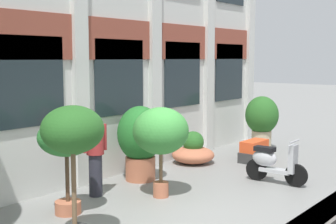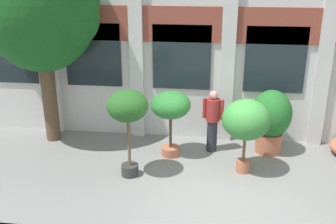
% 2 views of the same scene
% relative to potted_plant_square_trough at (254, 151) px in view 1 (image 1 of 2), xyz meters
% --- Properties ---
extents(ground_plane, '(80.00, 80.00, 0.00)m').
position_rel_potted_plant_square_trough_xyz_m(ground_plane, '(-4.39, -0.94, -0.26)').
color(ground_plane, gray).
extents(apartment_facade, '(14.68, 0.64, 7.78)m').
position_rel_potted_plant_square_trough_xyz_m(apartment_facade, '(-4.39, 1.99, 3.62)').
color(apartment_facade, silver).
rests_on(apartment_facade, ground).
extents(potted_plant_square_trough, '(0.95, 0.47, 0.55)m').
position_rel_potted_plant_square_trough_xyz_m(potted_plant_square_trough, '(0.00, 0.00, 0.00)').
color(potted_plant_square_trough, '#333333').
rests_on(potted_plant_square_trough, ground).
extents(potted_plant_tall_urn, '(1.08, 1.08, 1.75)m').
position_rel_potted_plant_square_trough_xyz_m(potted_plant_tall_urn, '(-3.96, -0.09, 1.01)').
color(potted_plant_tall_urn, '#B76647').
rests_on(potted_plant_tall_urn, ground).
extents(potted_plant_low_pan, '(0.98, 0.98, 1.68)m').
position_rel_potted_plant_square_trough_xyz_m(potted_plant_low_pan, '(-5.72, 0.55, 1.00)').
color(potted_plant_low_pan, '#B76647').
rests_on(potted_plant_low_pan, ground).
extents(potted_plant_fluted_column, '(1.01, 1.01, 1.64)m').
position_rel_potted_plant_square_trough_xyz_m(potted_plant_fluted_column, '(-3.26, 1.07, 0.66)').
color(potted_plant_fluted_column, '#B76647').
rests_on(potted_plant_fluted_column, ground).
extents(potted_plant_terracotta_small, '(0.90, 0.90, 2.02)m').
position_rel_potted_plant_square_trough_xyz_m(potted_plant_terracotta_small, '(-6.52, -0.57, 1.31)').
color(potted_plant_terracotta_small, '#333333').
rests_on(potted_plant_terracotta_small, ground).
extents(potted_plant_wide_bowl, '(1.09, 1.09, 0.83)m').
position_rel_potted_plant_square_trough_xyz_m(potted_plant_wide_bowl, '(-1.19, 1.11, 0.04)').
color(potted_plant_wide_bowl, '#B76647').
rests_on(potted_plant_wide_bowl, ground).
extents(potted_plant_ribbed_drum, '(0.97, 0.97, 1.58)m').
position_rel_potted_plant_square_trough_xyz_m(potted_plant_ribbed_drum, '(1.52, 0.57, 0.65)').
color(potted_plant_ribbed_drum, tan).
rests_on(potted_plant_ribbed_drum, ground).
extents(scooter_near_curb, '(0.50, 1.38, 0.98)m').
position_rel_potted_plant_square_trough_xyz_m(scooter_near_curb, '(-1.67, -1.34, 0.18)').
color(scooter_near_curb, black).
rests_on(scooter_near_curb, ground).
extents(resident_by_doorway, '(0.52, 0.34, 1.62)m').
position_rel_potted_plant_square_trough_xyz_m(resident_by_doorway, '(-4.70, 0.95, 0.61)').
color(resident_by_doorway, '#282833').
rests_on(resident_by_doorway, ground).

